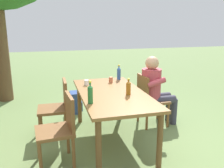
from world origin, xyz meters
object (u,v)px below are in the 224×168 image
(bottle_green, at_px, (90,94))
(cup_terracotta, at_px, (111,80))
(dining_table, at_px, (112,98))
(bottle_amber, at_px, (128,88))
(backpack_by_near_side, at_px, (75,103))
(bottle_blue, at_px, (119,73))
(person_in_white_shirt, at_px, (155,87))
(cup_white, at_px, (86,83))
(chair_near_right, at_px, (149,97))
(chair_far_left, at_px, (61,126))
(chair_far_right, at_px, (58,105))

(bottle_green, relative_size, cup_terracotta, 3.06)
(dining_table, relative_size, bottle_amber, 7.77)
(backpack_by_near_side, bearing_deg, cup_terracotta, -145.62)
(bottle_green, distance_m, bottle_blue, 1.32)
(bottle_green, bearing_deg, dining_table, -43.62)
(person_in_white_shirt, bearing_deg, cup_white, 85.64)
(bottle_amber, bearing_deg, cup_white, 35.61)
(chair_near_right, bearing_deg, cup_white, 85.12)
(chair_near_right, relative_size, bottle_blue, 3.39)
(person_in_white_shirt, bearing_deg, chair_far_left, 116.26)
(chair_far_left, relative_size, person_in_white_shirt, 0.74)
(chair_far_left, relative_size, cup_white, 10.45)
(dining_table, relative_size, person_in_white_shirt, 1.51)
(chair_far_right, bearing_deg, person_in_white_shirt, -89.97)
(chair_far_left, bearing_deg, bottle_amber, -76.74)
(dining_table, xyz_separation_m, backpack_by_near_side, (1.31, 0.39, -0.47))
(person_in_white_shirt, distance_m, bottle_blue, 0.67)
(bottle_green, distance_m, bottle_amber, 0.61)
(dining_table, height_order, cup_terracotta, cup_terracotta)
(cup_white, bearing_deg, chair_far_left, 152.36)
(bottle_amber, xyz_separation_m, backpack_by_near_side, (1.48, 0.58, -0.65))
(person_in_white_shirt, bearing_deg, chair_near_right, 90.57)
(dining_table, xyz_separation_m, chair_far_right, (0.40, 0.75, -0.17))
(chair_far_left, distance_m, cup_white, 1.04)
(chair_far_right, bearing_deg, dining_table, -118.06)
(cup_white, bearing_deg, cup_terracotta, -81.57)
(chair_far_right, bearing_deg, bottle_amber, -121.50)
(dining_table, bearing_deg, chair_far_left, 117.68)
(person_in_white_shirt, relative_size, bottle_amber, 5.16)
(bottle_amber, xyz_separation_m, cup_white, (0.66, 0.47, -0.06))
(chair_far_left, relative_size, backpack_by_near_side, 2.14)
(chair_near_right, relative_size, person_in_white_shirt, 0.74)
(backpack_by_near_side, bearing_deg, chair_near_right, -128.52)
(dining_table, height_order, backpack_by_near_side, dining_table)
(bottle_amber, bearing_deg, cup_terracotta, 4.64)
(chair_far_right, distance_m, bottle_green, 0.96)
(chair_near_right, bearing_deg, cup_terracotta, 76.46)
(dining_table, bearing_deg, chair_near_right, -61.96)
(chair_far_right, xyz_separation_m, cup_terracotta, (0.15, -0.87, 0.30))
(chair_far_left, height_order, cup_terracotta, chair_far_left)
(person_in_white_shirt, height_order, bottle_amber, person_in_white_shirt)
(person_in_white_shirt, relative_size, bottle_green, 4.18)
(bottle_green, bearing_deg, cup_white, -5.84)
(chair_far_right, height_order, bottle_amber, bottle_amber)
(cup_terracotta, height_order, backpack_by_near_side, cup_terracotta)
(chair_near_right, distance_m, bottle_amber, 0.88)
(chair_far_left, distance_m, cup_terracotta, 1.32)
(person_in_white_shirt, relative_size, backpack_by_near_side, 2.91)
(chair_far_left, xyz_separation_m, bottle_blue, (1.12, -1.07, 0.37))
(cup_white, bearing_deg, chair_near_right, -94.88)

